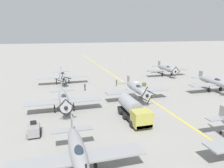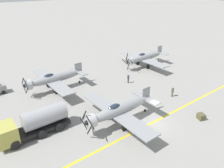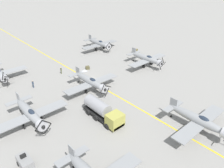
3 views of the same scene
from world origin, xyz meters
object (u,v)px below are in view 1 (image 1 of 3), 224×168
ground_crew_walking (117,82)px  supply_crate_by_tanker (144,85)px  tow_tractor (34,129)px  fuel_tanker (133,110)px  airplane_mid_right (64,99)px  supply_crate_mid_lane (206,79)px  airplane_near_left (167,69)px  airplane_near_right (62,76)px  airplane_far_right (78,153)px  ground_crew_inspecting (85,87)px  airplane_mid_center (137,89)px  airplane_mid_left (214,82)px

ground_crew_walking → supply_crate_by_tanker: 6.50m
tow_tractor → fuel_tanker: bearing=-175.4°
airplane_mid_right → supply_crate_mid_lane: (-36.49, -11.50, -1.46)m
airplane_near_left → airplane_near_right: bearing=4.7°
ground_crew_walking → supply_crate_by_tanker: ground_crew_walking is taller
airplane_mid_right → tow_tractor: 8.86m
airplane_far_right → ground_crew_inspecting: airplane_far_right is taller
airplane_mid_center → ground_crew_inspecting: size_ratio=7.32×
fuel_tanker → supply_crate_mid_lane: fuel_tanker is taller
airplane_mid_left → fuel_tanker: airplane_mid_left is taller
airplane_mid_left → airplane_near_right: 34.54m
airplane_mid_right → ground_crew_walking: (-13.03, -13.29, -1.12)m
airplane_mid_right → ground_crew_inspecting: 12.42m
airplane_near_left → tow_tractor: size_ratio=4.62×
airplane_mid_left → airplane_near_left: (1.18, -17.64, 0.00)m
tow_tractor → supply_crate_by_tanker: bearing=-140.9°
airplane_far_right → tow_tractor: 9.92m
ground_crew_inspecting → supply_crate_by_tanker: ground_crew_inspecting is taller
airplane_near_right → airplane_mid_left: bearing=139.4°
fuel_tanker → tow_tractor: fuel_tanker is taller
airplane_near_left → supply_crate_by_tanker: 14.60m
supply_crate_by_tanker → airplane_mid_right: bearing=30.5°
airplane_near_right → supply_crate_mid_lane: 36.31m
airplane_mid_left → supply_crate_mid_lane: (-4.98, -8.55, -1.46)m
airplane_mid_center → supply_crate_mid_lane: 24.73m
airplane_mid_right → fuel_tanker: 11.45m
airplane_near_right → airplane_mid_right: airplane_near_right is taller
airplane_mid_left → airplane_near_left: bearing=-103.5°
airplane_mid_center → ground_crew_inspecting: 12.22m
airplane_mid_left → airplane_near_left: size_ratio=1.00×
airplane_far_right → supply_crate_mid_lane: airplane_far_right is taller
airplane_near_left → airplane_mid_left: bearing=95.8°
airplane_mid_right → supply_crate_mid_lane: airplane_mid_right is taller
fuel_tanker → airplane_mid_right: bearing=-35.3°
airplane_mid_right → ground_crew_inspecting: bearing=-116.0°
supply_crate_mid_lane → supply_crate_by_tanker: bearing=0.7°
airplane_mid_left → ground_crew_walking: (18.49, -10.34, -1.12)m
airplane_mid_center → fuel_tanker: (4.23, 8.98, -0.50)m
airplane_mid_left → tow_tractor: 37.30m
ground_crew_inspecting → airplane_mid_right: bearing=65.0°
airplane_mid_left → fuel_tanker: (22.18, 9.56, -0.50)m
airplane_mid_center → fuel_tanker: size_ratio=1.50×
airplane_near_left → airplane_far_right: size_ratio=1.00×
airplane_near_left → fuel_tanker: size_ratio=1.50×
airplane_mid_right → ground_crew_walking: size_ratio=7.35×
supply_crate_by_tanker → airplane_far_right: bearing=55.5°
airplane_mid_center → ground_crew_walking: (0.54, -10.93, -1.12)m
airplane_mid_left → fuel_tanker: size_ratio=1.50×
airplane_near_left → ground_crew_inspecting: bearing=22.5°
supply_crate_by_tanker → supply_crate_mid_lane: (-17.30, -0.21, 0.16)m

